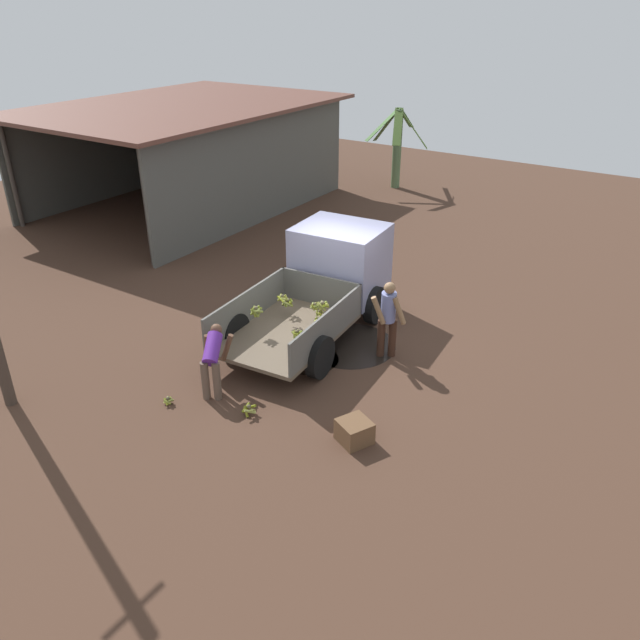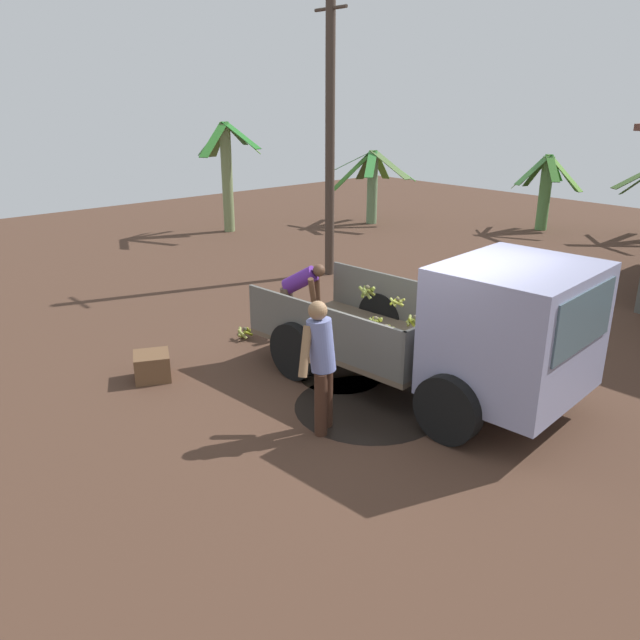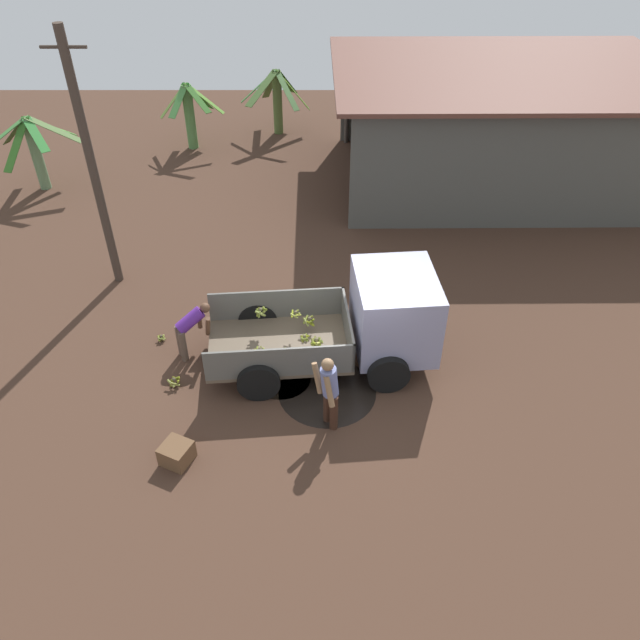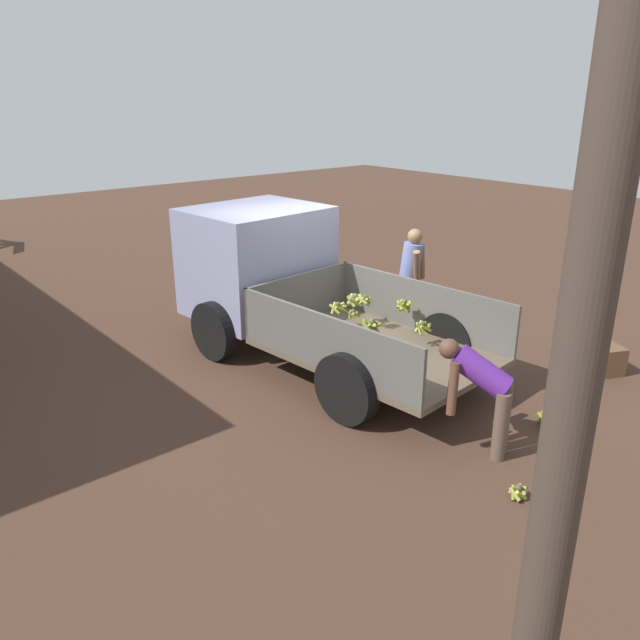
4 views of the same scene
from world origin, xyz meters
name	(u,v)px [view 3 (image 3 of 4)]	position (x,y,z in m)	size (l,w,h in m)	color
ground	(343,371)	(0.00, 0.00, 0.00)	(36.00, 36.00, 0.00)	#472F22
mud_patch_0	(327,392)	(-0.33, -0.63, 0.00)	(1.99, 1.99, 0.01)	black
mud_patch_1	(281,379)	(-1.28, -0.25, 0.00)	(1.22, 1.22, 0.01)	black
cargo_truck	(374,318)	(0.63, 0.44, 1.08)	(4.83, 2.54, 2.04)	brown
warehouse_shed	(521,100)	(5.60, 9.26, 2.55)	(10.41, 7.41, 3.46)	#4E4E48
utility_pole	(92,166)	(-5.58, 3.41, 3.07)	(0.94, 0.21, 6.04)	#40332B
banana_palm_0	(36,150)	(-9.20, 8.53, 1.26)	(2.66, 2.62, 2.30)	#698A5E
banana_palm_1	(190,114)	(-5.01, 11.74, 1.21)	(2.20, 2.13, 2.27)	#558A48
banana_palm_4	(277,100)	(-2.03, 13.12, 1.23)	(2.51, 2.68, 2.31)	#556C34
person_foreground_visitor	(329,389)	(-0.31, -1.50, 0.93)	(0.58, 0.67, 1.68)	#3A2117
person_worker_loading	(190,327)	(-3.22, 0.56, 0.74)	(0.85, 0.69, 1.23)	brown
person_bystander_near_shed	(390,193)	(1.51, 6.34, 0.91)	(0.68, 0.40, 1.64)	brown
banana_bunch_on_ground_0	(174,381)	(-3.46, -0.45, 0.13)	(0.28, 0.27, 0.22)	#48412E
banana_bunch_on_ground_1	(161,338)	(-4.02, 0.98, 0.09)	(0.19, 0.18, 0.16)	#4E4733
wooden_crate_0	(177,453)	(-3.05, -2.37, 0.20)	(0.50, 0.50, 0.39)	brown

